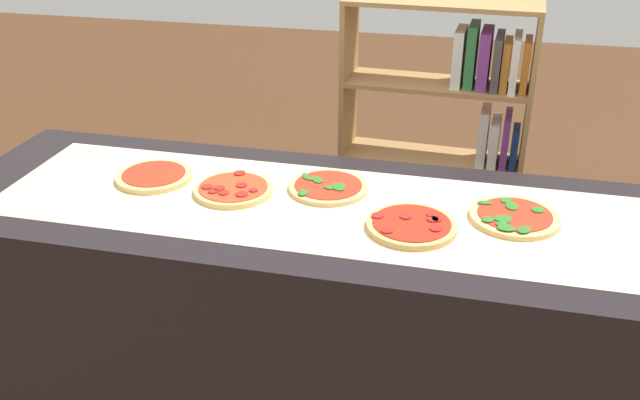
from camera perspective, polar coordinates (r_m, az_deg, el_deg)
counter at (r=2.23m, az=0.00°, el=-11.19°), size 2.23×0.73×0.93m
parchment_paper at (r=1.98m, az=0.00°, el=-0.49°), size 1.88×0.53×0.00m
pizza_plain_0 at (r=2.19m, az=-13.49°, el=1.92°), size 0.23×0.23×0.02m
pizza_pepperoni_1 at (r=2.06m, az=-7.15°, el=0.88°), size 0.23×0.23×0.02m
pizza_spinach_2 at (r=2.07m, az=0.67°, el=1.08°), size 0.24×0.24×0.02m
pizza_pepperoni_3 at (r=1.87m, az=7.55°, el=-2.09°), size 0.24×0.24×0.02m
pizza_spinach_4 at (r=1.97m, az=15.69°, el=-1.33°), size 0.25×0.25×0.02m
bookshelf at (r=2.99m, az=11.20°, el=3.60°), size 0.77×0.29×1.32m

